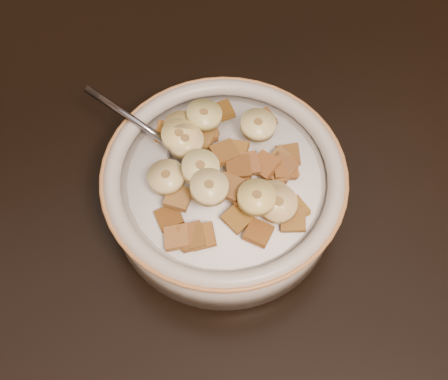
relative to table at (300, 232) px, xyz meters
name	(u,v)px	position (x,y,z in m)	size (l,w,h in m)	color
table	(300,232)	(0.00, 0.00, 0.00)	(1.40, 0.90, 0.04)	black
cereal_bowl	(224,193)	(-0.06, 0.04, 0.04)	(0.20, 0.20, 0.05)	beige
milk	(224,179)	(-0.06, 0.04, 0.07)	(0.17, 0.17, 0.00)	white
spoon	(193,159)	(-0.08, 0.07, 0.07)	(0.04, 0.05, 0.01)	gray
cereal_square_0	(178,198)	(-0.11, 0.03, 0.08)	(0.02, 0.02, 0.01)	brown
cereal_square_1	(283,168)	(-0.01, 0.03, 0.08)	(0.02, 0.02, 0.01)	brown
cereal_square_2	(238,218)	(-0.07, 0.00, 0.08)	(0.02, 0.02, 0.01)	brown
cereal_square_3	(225,153)	(-0.06, 0.05, 0.09)	(0.02, 0.02, 0.01)	brown
cereal_square_4	(202,236)	(-0.10, -0.01, 0.08)	(0.02, 0.02, 0.01)	olive
cereal_square_5	(168,132)	(-0.10, 0.10, 0.08)	(0.02, 0.02, 0.01)	#9D621F
cereal_square_6	(280,161)	(-0.01, 0.04, 0.08)	(0.02, 0.02, 0.01)	brown
cereal_square_7	(238,167)	(-0.05, 0.04, 0.09)	(0.02, 0.02, 0.01)	#633310
cereal_square_8	(221,111)	(-0.04, 0.10, 0.08)	(0.02, 0.02, 0.01)	brown
cereal_square_9	(177,237)	(-0.12, 0.00, 0.08)	(0.02, 0.02, 0.01)	#935A2D
cereal_square_10	(265,165)	(-0.03, 0.03, 0.08)	(0.02, 0.02, 0.01)	brown
cereal_square_11	(235,151)	(-0.05, 0.05, 0.09)	(0.02, 0.02, 0.01)	brown
cereal_square_12	(247,164)	(-0.04, 0.04, 0.09)	(0.02, 0.02, 0.01)	brown
cereal_square_13	(169,218)	(-0.12, 0.02, 0.07)	(0.02, 0.02, 0.01)	brown
cereal_square_14	(192,235)	(-0.11, -0.01, 0.08)	(0.02, 0.02, 0.01)	brown
cereal_square_15	(202,139)	(-0.07, 0.08, 0.08)	(0.02, 0.02, 0.01)	olive
cereal_square_16	(288,155)	(0.00, 0.04, 0.08)	(0.02, 0.02, 0.01)	brown
cereal_square_17	(285,168)	(-0.01, 0.03, 0.08)	(0.02, 0.02, 0.01)	#9C6725
cereal_square_18	(284,168)	(-0.01, 0.03, 0.08)	(0.02, 0.02, 0.01)	#653410
cereal_square_19	(263,120)	(-0.01, 0.08, 0.07)	(0.02, 0.02, 0.01)	brown
cereal_square_20	(205,128)	(-0.06, 0.09, 0.08)	(0.02, 0.02, 0.01)	brown
cereal_square_21	(293,220)	(-0.02, -0.02, 0.08)	(0.02, 0.02, 0.01)	olive
cereal_square_22	(205,131)	(-0.06, 0.09, 0.08)	(0.02, 0.02, 0.01)	brown
cereal_square_23	(279,172)	(-0.02, 0.03, 0.08)	(0.02, 0.02, 0.01)	#925B28
cereal_square_24	(230,187)	(-0.06, 0.02, 0.09)	(0.02, 0.02, 0.01)	brown
cereal_square_25	(243,192)	(-0.06, 0.01, 0.09)	(0.02, 0.02, 0.01)	brown
cereal_square_26	(259,233)	(-0.05, -0.02, 0.08)	(0.02, 0.02, 0.01)	brown
cereal_square_27	(193,238)	(-0.11, -0.01, 0.08)	(0.02, 0.02, 0.01)	brown
cereal_square_28	(294,209)	(-0.02, -0.01, 0.07)	(0.02, 0.02, 0.01)	#99631C
cereal_square_29	(207,130)	(-0.06, 0.09, 0.08)	(0.02, 0.02, 0.01)	brown
banana_slice_0	(185,141)	(-0.09, 0.07, 0.09)	(0.03, 0.03, 0.01)	#D5BD66
banana_slice_1	(258,125)	(-0.02, 0.07, 0.09)	(0.03, 0.03, 0.01)	#E5D07F
banana_slice_2	(209,187)	(-0.08, 0.02, 0.10)	(0.03, 0.03, 0.01)	#F7E58C
banana_slice_3	(273,199)	(-0.03, 0.00, 0.09)	(0.03, 0.03, 0.01)	#E5CA75
banana_slice_4	(279,204)	(-0.03, -0.01, 0.09)	(0.03, 0.03, 0.01)	#D8B975
banana_slice_5	(204,115)	(-0.06, 0.09, 0.09)	(0.03, 0.03, 0.01)	#C8C07A
banana_slice_6	(166,177)	(-0.11, 0.05, 0.09)	(0.03, 0.03, 0.01)	#CEBE83
banana_slice_7	(179,136)	(-0.09, 0.08, 0.09)	(0.03, 0.03, 0.01)	#D2B965
banana_slice_8	(257,197)	(-0.05, 0.00, 0.10)	(0.03, 0.03, 0.01)	#D4B767
banana_slice_9	(181,127)	(-0.08, 0.09, 0.09)	(0.03, 0.03, 0.01)	#D2BD6C
banana_slice_10	(200,168)	(-0.08, 0.04, 0.10)	(0.03, 0.03, 0.01)	#D7C876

